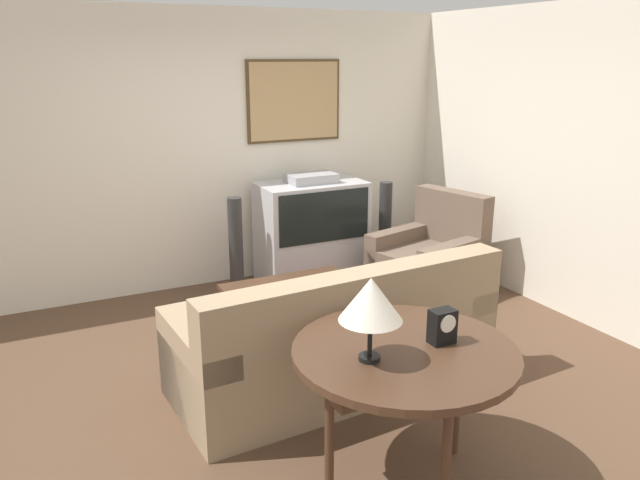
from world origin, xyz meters
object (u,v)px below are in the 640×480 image
(coffee_table, at_px, (290,288))
(speaker_tower_right, at_px, (385,230))
(table_lamp, at_px, (371,300))
(couch, at_px, (336,342))
(armchair, at_px, (430,262))
(speaker_tower_left, at_px, (236,250))
(tv, at_px, (312,231))
(console_table, at_px, (406,360))
(mantel_clock, at_px, (442,326))

(coffee_table, height_order, speaker_tower_right, speaker_tower_right)
(table_lamp, bearing_deg, couch, 70.13)
(table_lamp, height_order, speaker_tower_right, table_lamp)
(armchair, height_order, speaker_tower_left, speaker_tower_left)
(tv, height_order, console_table, tv)
(tv, relative_size, console_table, 0.95)
(couch, relative_size, speaker_tower_right, 2.31)
(table_lamp, xyz_separation_m, speaker_tower_left, (0.34, 3.03, -0.65))
(console_table, distance_m, speaker_tower_left, 3.02)
(tv, relative_size, speaker_tower_right, 1.15)
(coffee_table, xyz_separation_m, speaker_tower_left, (-0.18, 0.88, 0.12))
(speaker_tower_right, bearing_deg, table_lamp, -123.49)
(speaker_tower_left, bearing_deg, coffee_table, -78.67)
(console_table, height_order, table_lamp, table_lamp)
(armchair, distance_m, table_lamp, 3.19)
(table_lamp, bearing_deg, coffee_table, 76.64)
(armchair, distance_m, speaker_tower_left, 1.89)
(coffee_table, bearing_deg, speaker_tower_right, 30.39)
(coffee_table, relative_size, speaker_tower_left, 1.14)
(console_table, height_order, mantel_clock, mantel_clock)
(console_table, xyz_separation_m, speaker_tower_right, (1.77, 3.01, -0.26))
(armchair, relative_size, speaker_tower_right, 1.10)
(table_lamp, bearing_deg, armchair, 48.02)
(table_lamp, height_order, mantel_clock, table_lamp)
(tv, relative_size, armchair, 1.04)
(armchair, height_order, speaker_tower_right, speaker_tower_right)
(tv, bearing_deg, couch, -111.15)
(table_lamp, bearing_deg, tv, 69.30)
(tv, height_order, mantel_clock, tv)
(couch, height_order, speaker_tower_right, speaker_tower_right)
(armchair, xyz_separation_m, coffee_table, (-1.56, -0.14, 0.03))
(speaker_tower_right, bearing_deg, console_table, -120.47)
(couch, distance_m, coffee_table, 1.07)
(tv, bearing_deg, console_table, -106.91)
(console_table, distance_m, table_lamp, 0.45)
(armchair, bearing_deg, speaker_tower_left, -127.13)
(coffee_table, height_order, table_lamp, table_lamp)
(console_table, height_order, speaker_tower_right, speaker_tower_right)
(tv, bearing_deg, armchair, -41.93)
(table_lamp, xyz_separation_m, mantel_clock, (0.44, -0.00, -0.23))
(tv, height_order, speaker_tower_left, tv)
(table_lamp, bearing_deg, speaker_tower_left, 83.67)
(speaker_tower_left, distance_m, speaker_tower_right, 1.67)
(console_table, bearing_deg, table_lamp, -174.48)
(coffee_table, distance_m, speaker_tower_left, 0.90)
(tv, distance_m, mantel_clock, 3.21)
(couch, bearing_deg, speaker_tower_left, -91.68)
(couch, distance_m, speaker_tower_right, 2.53)
(mantel_clock, relative_size, speaker_tower_left, 0.19)
(tv, bearing_deg, speaker_tower_right, -4.60)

